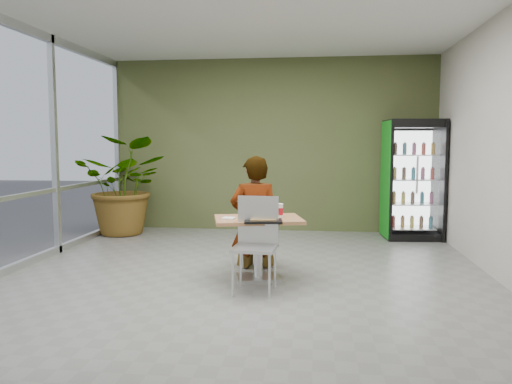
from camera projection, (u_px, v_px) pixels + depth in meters
The scene contains 13 objects.
ground at pixel (244, 280), 5.99m from camera, with size 7.00×7.00×0.00m, color gray.
room_envelope at pixel (244, 146), 5.83m from camera, with size 6.00×7.00×3.20m, color beige, non-canonical shape.
storefront_frame at pixel (6, 146), 6.19m from camera, with size 0.10×7.00×3.20m, color silver, non-canonical shape.
dining_table at pixel (258, 235), 5.96m from camera, with size 1.16×0.93×0.75m.
chair_far at pixel (255, 229), 6.54m from camera, with size 0.45×0.45×0.88m.
chair_near at pixel (256, 236), 5.53m from camera, with size 0.49×0.50×1.04m.
seated_woman at pixel (255, 223), 6.58m from camera, with size 0.65×0.42×1.77m, color black.
pizza_plate at pixel (252, 216), 6.02m from camera, with size 0.30×0.31×0.03m.
soda_cup at pixel (279, 211), 5.98m from camera, with size 0.09×0.09×0.16m.
napkin_stack at pixel (229, 218), 5.85m from camera, with size 0.14×0.14×0.02m, color white.
cafeteria_tray at pixel (263, 221), 5.62m from camera, with size 0.42×0.31×0.02m, color black.
beverage_fridge at pixel (412, 179), 8.54m from camera, with size 0.99×0.79×2.04m.
potted_plant at pixel (125, 186), 8.95m from camera, with size 1.59×1.37×1.76m, color #386D2B.
Camera 1 is at (0.85, -5.80, 1.63)m, focal length 35.00 mm.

